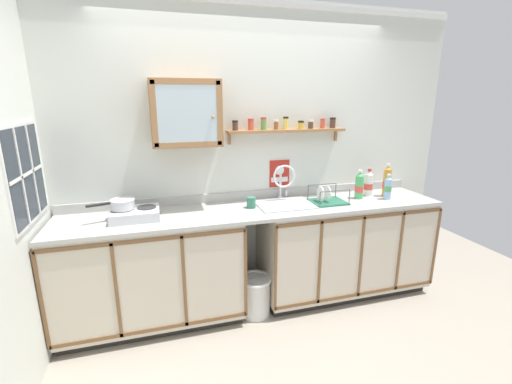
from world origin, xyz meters
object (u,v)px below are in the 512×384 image
Objects in this scene: wall_cabinet at (186,113)px; warning_sign at (279,174)px; hot_plate_stove at (135,214)px; trash_bin at (255,295)px; bottle_water_blue_1 at (388,188)px; bottle_juice_amber_3 at (387,182)px; dish_rack at (327,199)px; sink at (284,204)px; bottle_opaque_white_0 at (368,184)px; bottle_soda_green_2 at (359,186)px; mug at (251,202)px; saucepan at (122,204)px.

warning_sign is (0.85, 0.13, -0.57)m from wall_cabinet.
hot_plate_stove is 1.24m from trash_bin.
bottle_water_blue_1 is 0.76× the size of bottle_juice_amber_3.
hot_plate_stove is 1.65m from dish_rack.
bottle_juice_amber_3 is (1.04, -0.02, 0.14)m from sink.
bottle_opaque_white_0 reaches higher than hot_plate_stove.
warning_sign reaches higher than bottle_soda_green_2.
sink is at bearing 2.07° from mug.
wall_cabinet is at bearing 177.78° from bottle_opaque_white_0.
bottle_soda_green_2 reaches higher than bottle_water_blue_1.
dish_rack is at bearing -172.79° from bottle_soda_green_2.
trash_bin is at bearing -169.90° from bottle_opaque_white_0.
warning_sign is at bearing 160.08° from bottle_soda_green_2.
bottle_water_blue_1 reaches higher than hot_plate_stove.
bottle_opaque_white_0 is at bearing 2.91° from sink.
bottle_opaque_white_0 is at bearing 23.15° from bottle_soda_green_2.
hot_plate_stove is 1.07× the size of saucepan.
warning_sign is 1.12m from trash_bin.
hot_plate_stove is 1.16× the size of bottle_juice_amber_3.
sink reaches higher than bottle_water_blue_1.
wall_cabinet is at bearing 175.41° from bottle_soda_green_2.
hot_plate_stove is 0.95m from mug.
sink is at bearing 1.76° from hot_plate_stove.
wall_cabinet is at bearing -171.28° from warning_sign.
wall_cabinet reaches higher than saucepan.
bottle_juice_amber_3 reaches higher than saucepan.
warning_sign reaches higher than bottle_water_blue_1.
saucepan is at bearing 171.68° from trash_bin.
warning_sign is at bearing 166.89° from bottle_opaque_white_0.
hot_plate_stove is at bearing -161.36° from wall_cabinet.
warning_sign is at bearing 81.37° from sink.
trash_bin is (-0.36, -0.41, -0.98)m from warning_sign.
wall_cabinet is at bearing 172.28° from sink.
trash_bin is (-1.30, -0.06, -0.86)m from bottle_water_blue_1.
bottle_opaque_white_0 is 2.28× the size of mug.
bottle_soda_green_2 reaches higher than dish_rack.
bottle_opaque_white_0 is at bearing -2.22° from wall_cabinet.
sink is 1.26m from hot_plate_stove.
sink is 1.33× the size of hot_plate_stove.
bottle_soda_green_2 is 0.88× the size of dish_rack.
warning_sign is (0.35, 0.25, 0.18)m from mug.
dish_rack is (-0.35, -0.04, -0.09)m from bottle_soda_green_2.
bottle_soda_green_2 reaches higher than mug.
bottle_water_blue_1 is 0.77× the size of dish_rack.
hot_plate_stove is 1.18× the size of dish_rack.
saucepan reaches higher than mug.
bottle_opaque_white_0 is 1.50m from trash_bin.
wall_cabinet is at bearing 172.98° from bottle_water_blue_1.
bottle_juice_amber_3 is 1.01× the size of dish_rack.
warning_sign reaches higher than saucepan.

